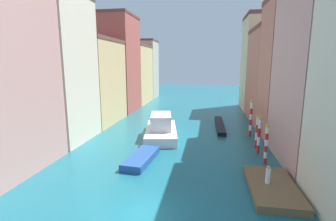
% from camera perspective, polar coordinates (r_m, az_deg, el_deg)
% --- Properties ---
extents(ground_plane, '(154.00, 154.00, 0.00)m').
position_cam_1_polar(ground_plane, '(39.91, 3.48, -3.14)').
color(ground_plane, '#196070').
extents(building_left_1, '(7.95, 8.33, 18.02)m').
position_cam_1_polar(building_left_1, '(33.62, -24.78, 8.87)').
color(building_left_1, beige).
rests_on(building_left_1, ground).
extents(building_left_2, '(7.95, 11.14, 13.47)m').
position_cam_1_polar(building_left_2, '(42.19, -17.11, 6.44)').
color(building_left_2, '#DBB77A').
rests_on(building_left_2, ground).
extents(building_left_3, '(7.95, 9.74, 18.98)m').
position_cam_1_polar(building_left_3, '(52.01, -11.94, 10.43)').
color(building_left_3, '#B25147').
rests_on(building_left_3, ground).
extents(building_left_4, '(7.95, 11.95, 13.97)m').
position_cam_1_polar(building_left_4, '(62.20, -8.26, 8.25)').
color(building_left_4, '#DBB77A').
rests_on(building_left_4, ground).
extents(building_left_5, '(7.95, 7.82, 16.04)m').
position_cam_1_polar(building_left_5, '(71.79, -5.85, 9.44)').
color(building_left_5, '#BCB299').
rests_on(building_left_5, ground).
extents(building_right_1, '(7.95, 10.74, 18.95)m').
position_cam_1_polar(building_right_1, '(27.40, 33.29, 8.88)').
color(building_right_1, tan).
rests_on(building_right_1, ground).
extents(building_right_2, '(7.95, 7.72, 17.89)m').
position_cam_1_polar(building_right_2, '(36.20, 27.23, 8.62)').
color(building_right_2, '#C6705B').
rests_on(building_right_2, ground).
extents(building_right_3, '(7.95, 11.57, 15.41)m').
position_cam_1_polar(building_right_3, '(45.44, 23.45, 7.54)').
color(building_right_3, '#C6705B').
rests_on(building_right_3, ground).
extents(building_right_4, '(7.95, 9.82, 19.30)m').
position_cam_1_polar(building_right_4, '(55.88, 20.95, 10.14)').
color(building_right_4, beige).
rests_on(building_right_4, ground).
extents(waterfront_dock, '(3.43, 6.61, 0.53)m').
position_cam_1_polar(waterfront_dock, '(21.34, 22.81, -15.91)').
color(waterfront_dock, brown).
rests_on(waterfront_dock, ground).
extents(person_on_dock, '(0.36, 0.36, 1.44)m').
position_cam_1_polar(person_on_dock, '(20.94, 21.98, -13.56)').
color(person_on_dock, white).
rests_on(person_on_dock, waterfront_dock).
extents(mooring_pole_0, '(0.34, 0.34, 3.96)m').
position_cam_1_polar(mooring_pole_0, '(25.63, 21.63, -7.09)').
color(mooring_pole_0, red).
rests_on(mooring_pole_0, ground).
extents(mooring_pole_1, '(0.34, 0.34, 4.03)m').
position_cam_1_polar(mooring_pole_1, '(28.22, 20.14, -5.31)').
color(mooring_pole_1, red).
rests_on(mooring_pole_1, ground).
extents(mooring_pole_2, '(0.33, 0.33, 3.85)m').
position_cam_1_polar(mooring_pole_2, '(30.21, 19.73, -4.43)').
color(mooring_pole_2, red).
rests_on(mooring_pole_2, ground).
extents(mooring_pole_3, '(0.38, 0.38, 4.83)m').
position_cam_1_polar(mooring_pole_3, '(34.64, 18.48, -1.62)').
color(mooring_pole_3, red).
rests_on(mooring_pole_3, ground).
extents(vaporetto_white, '(5.49, 10.10, 3.05)m').
position_cam_1_polar(vaporetto_white, '(32.82, -1.60, -4.16)').
color(vaporetto_white, white).
rests_on(vaporetto_white, ground).
extents(gondola_black, '(1.35, 10.67, 0.54)m').
position_cam_1_polar(gondola_black, '(38.96, 11.80, -3.29)').
color(gondola_black, black).
rests_on(gondola_black, ground).
extents(motorboat_0, '(2.61, 6.03, 0.68)m').
position_cam_1_polar(motorboat_0, '(25.16, -6.10, -10.78)').
color(motorboat_0, '#234C93').
rests_on(motorboat_0, ground).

